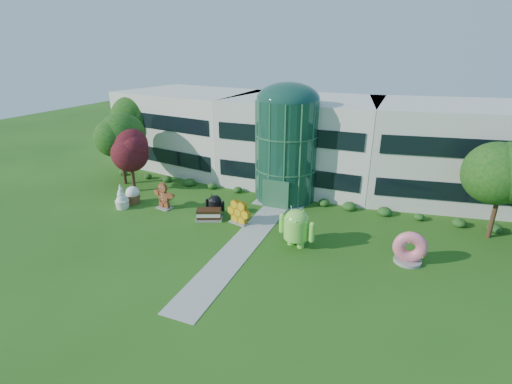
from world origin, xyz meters
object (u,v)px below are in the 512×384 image
at_px(android_green, 297,225).
at_px(gingerbread, 164,196).
at_px(donut, 410,247).
at_px(android_black, 215,204).

bearing_deg(android_green, gingerbread, -176.02).
height_order(android_green, donut, android_green).
distance_m(android_green, donut, 8.16).
xyz_separation_m(android_green, gingerbread, (-13.69, 2.15, -0.47)).
xyz_separation_m(android_green, android_black, (-8.51, 2.73, -0.68)).
xyz_separation_m(android_black, gingerbread, (-5.17, -0.58, 0.21)).
bearing_deg(android_black, donut, -8.95).
distance_m(android_black, donut, 16.73).
distance_m(android_green, android_black, 8.96).
relative_size(android_black, gingerbread, 0.77).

